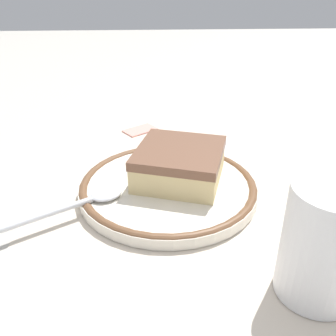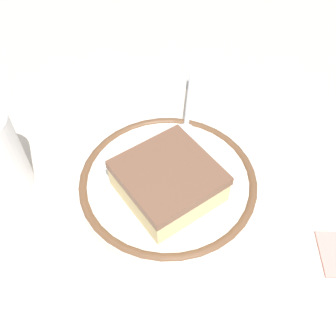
{
  "view_description": "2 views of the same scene",
  "coord_description": "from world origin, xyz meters",
  "px_view_note": "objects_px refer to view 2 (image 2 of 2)",
  "views": [
    {
      "loc": [
        0.37,
        -0.04,
        0.23
      ],
      "look_at": [
        0.01,
        -0.03,
        0.03
      ],
      "focal_mm": 40.38,
      "sensor_mm": 36.0,
      "label": 1
    },
    {
      "loc": [
        -0.15,
        0.18,
        0.35
      ],
      "look_at": [
        0.01,
        -0.03,
        0.03
      ],
      "focal_mm": 40.76,
      "sensor_mm": 36.0,
      "label": 2
    }
  ],
  "objects_px": {
    "cake_slice": "(168,181)",
    "spoon": "(187,120)",
    "plate": "(168,182)",
    "sugar_packet": "(336,253)",
    "napkin": "(188,323)"
  },
  "relations": [
    {
      "from": "spoon",
      "to": "sugar_packet",
      "type": "xyz_separation_m",
      "value": [
        -0.22,
        0.05,
        -0.01
      ]
    },
    {
      "from": "cake_slice",
      "to": "napkin",
      "type": "bearing_deg",
      "value": 135.08
    },
    {
      "from": "cake_slice",
      "to": "spoon",
      "type": "height_order",
      "value": "cake_slice"
    },
    {
      "from": "cake_slice",
      "to": "napkin",
      "type": "xyz_separation_m",
      "value": [
        -0.1,
        0.1,
        -0.03
      ]
    },
    {
      "from": "cake_slice",
      "to": "plate",
      "type": "bearing_deg",
      "value": -51.6
    },
    {
      "from": "plate",
      "to": "cake_slice",
      "type": "distance_m",
      "value": 0.03
    },
    {
      "from": "cake_slice",
      "to": "sugar_packet",
      "type": "xyz_separation_m",
      "value": [
        -0.17,
        -0.05,
        -0.03
      ]
    },
    {
      "from": "plate",
      "to": "sugar_packet",
      "type": "bearing_deg",
      "value": -169.43
    },
    {
      "from": "plate",
      "to": "napkin",
      "type": "relative_size",
      "value": 1.86
    },
    {
      "from": "cake_slice",
      "to": "spoon",
      "type": "distance_m",
      "value": 0.11
    },
    {
      "from": "cake_slice",
      "to": "spoon",
      "type": "bearing_deg",
      "value": -64.55
    },
    {
      "from": "plate",
      "to": "spoon",
      "type": "xyz_separation_m",
      "value": [
        0.04,
        -0.09,
        0.01
      ]
    },
    {
      "from": "cake_slice",
      "to": "spoon",
      "type": "relative_size",
      "value": 0.96
    },
    {
      "from": "plate",
      "to": "cake_slice",
      "type": "bearing_deg",
      "value": 128.4
    },
    {
      "from": "spoon",
      "to": "sugar_packet",
      "type": "height_order",
      "value": "spoon"
    }
  ]
}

